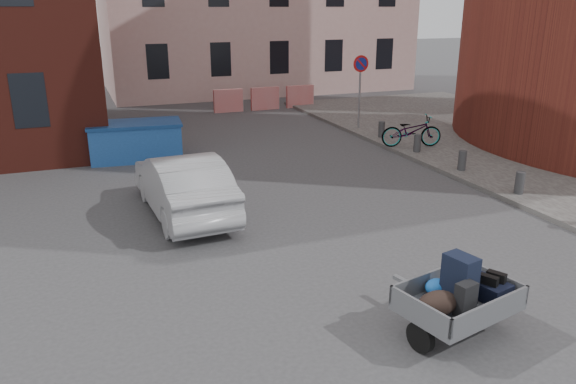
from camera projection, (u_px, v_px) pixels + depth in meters
name	position (u px, v px, depth m)	size (l,w,h in m)	color
ground	(312.00, 255.00, 10.61)	(120.00, 120.00, 0.00)	#38383A
sidewalk	(554.00, 154.00, 17.55)	(9.00, 24.00, 0.12)	#474442
no_parking_sign	(360.00, 76.00, 20.41)	(0.60, 0.09, 2.65)	gray
bollards	(462.00, 160.00, 15.54)	(0.22, 9.02, 0.55)	#3A3A3D
barriers	(265.00, 99.00, 25.16)	(4.70, 0.18, 1.00)	red
trailer	(458.00, 297.00, 7.85)	(1.81, 1.94, 1.20)	black
dumpster	(136.00, 141.00, 17.01)	(2.85, 1.66, 1.15)	#2254A4
silver_car	(183.00, 184.00, 12.49)	(1.46, 4.19, 1.38)	#A0A2A7
bicycle	(411.00, 131.00, 18.08)	(0.68, 1.94, 1.02)	black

